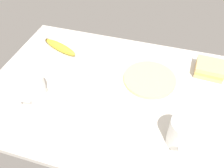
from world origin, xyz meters
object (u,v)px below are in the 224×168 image
spoon (89,75)px  banana (60,47)px  coffee_mug_black (31,87)px  glass_of_milk (57,109)px  paper_napkin (114,117)px  coffee_mug_milky (183,133)px  sandwich_main (210,69)px  plate_of_food (150,79)px

spoon → banana: bearing=-33.1°
banana → coffee_mug_black: bearing=95.6°
glass_of_milk → spoon: 21.61cm
coffee_mug_black → paper_napkin: 29.73cm
spoon → paper_napkin: bearing=132.1°
banana → paper_napkin: (-32.00, 27.52, -1.51)cm
spoon → coffee_mug_milky: bearing=151.6°
paper_napkin → sandwich_main: bearing=-133.1°
plate_of_food → glass_of_milk: bearing=45.2°
coffee_mug_black → glass_of_milk: (-12.15, 5.71, -0.74)cm
glass_of_milk → banana: bearing=-65.5°
coffee_mug_black → coffee_mug_milky: 50.55cm
sandwich_main → banana: bearing=3.0°
coffee_mug_black → spoon: (-14.71, -15.46, -4.27)cm
sandwich_main → banana: size_ratio=0.62×
plate_of_food → spoon: bearing=10.1°
coffee_mug_milky → glass_of_milk: 38.30cm
spoon → sandwich_main: bearing=-161.6°
coffee_mug_milky → glass_of_milk: bearing=2.7°
sandwich_main → spoon: (43.39, 14.45, -1.82)cm
coffee_mug_black → banana: coffee_mug_black is taller
coffee_mug_black → glass_of_milk: same height
plate_of_food → banana: size_ratio=1.13×
coffee_mug_milky → spoon: coffee_mug_milky is taller
coffee_mug_milky → paper_napkin: (21.02, -3.09, -4.76)cm
plate_of_food → coffee_mug_milky: (-13.24, 23.32, 4.31)cm
glass_of_milk → paper_napkin: (-17.23, -4.92, -3.77)cm
plate_of_food → sandwich_main: 23.47cm
glass_of_milk → plate_of_food: bearing=-134.8°
coffee_mug_milky → glass_of_milk: coffee_mug_milky is taller
banana → glass_of_milk: bearing=114.5°
coffee_mug_black → coffee_mug_milky: (-50.40, 3.88, 0.25)cm
coffee_mug_black → paper_napkin: size_ratio=0.83×
plate_of_food → sandwich_main: size_ratio=1.81×
plate_of_food → paper_napkin: size_ratio=1.37×
spoon → paper_napkin: (-14.67, 16.24, -0.23)cm
coffee_mug_milky → glass_of_milk: size_ratio=1.17×
banana → paper_napkin: banana is taller
plate_of_food → banana: 40.45cm
sandwich_main → glass_of_milk: bearing=37.8°
coffee_mug_milky → sandwich_main: coffee_mug_milky is taller
plate_of_food → paper_napkin: plate_of_food is taller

